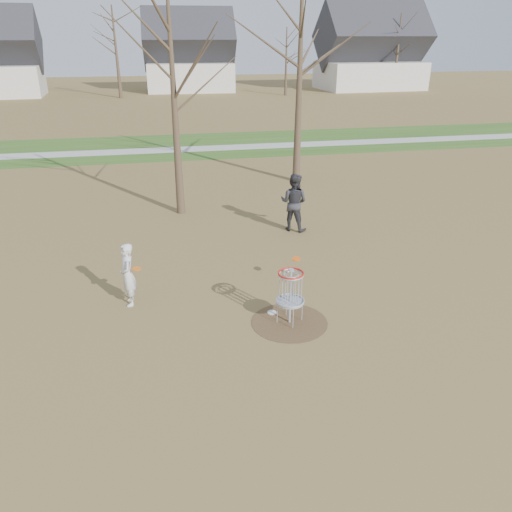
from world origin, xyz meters
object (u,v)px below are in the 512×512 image
(player_standing, at_px, (128,275))
(disc_golf_basket, at_px, (290,288))
(player_throwing, at_px, (294,202))
(disc_grounded, at_px, (272,312))

(player_standing, bearing_deg, disc_golf_basket, 59.68)
(player_throwing, height_order, disc_grounded, player_throwing)
(disc_golf_basket, bearing_deg, disc_grounded, 121.67)
(player_throwing, distance_m, disc_grounded, 5.84)
(disc_golf_basket, bearing_deg, player_throwing, 74.01)
(disc_grounded, distance_m, disc_golf_basket, 1.07)
(disc_grounded, xyz_separation_m, disc_golf_basket, (0.31, -0.50, 0.89))
(player_throwing, xyz_separation_m, disc_grounded, (-2.00, -5.41, -0.97))
(player_standing, relative_size, disc_golf_basket, 1.19)
(disc_grounded, bearing_deg, player_throwing, 69.70)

